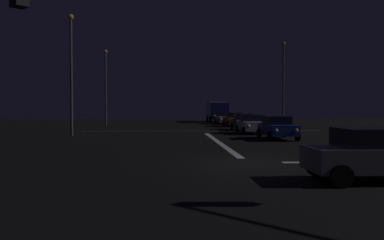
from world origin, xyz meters
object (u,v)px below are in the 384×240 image
Objects in this scene: sedan_orange at (234,119)px; streetlamp_left_far at (106,82)px; streetlamp_left_near at (71,66)px; sedan_gray_crossing at (378,154)px; sedan_blue at (277,127)px; sedan_white at (251,124)px; box_truck at (217,110)px; sedan_green at (244,122)px; streetlamp_right_far at (283,78)px; sedan_silver at (224,118)px.

sedan_orange is 15.35m from streetlamp_left_far.
sedan_orange is 20.86m from streetlamp_left_near.
sedan_orange is at bearing 88.08° from sedan_gray_crossing.
streetlamp_left_near reaches higher than streetlamp_left_far.
sedan_blue and sedan_gray_crossing have the same top height.
box_truck is at bearing 89.61° from sedan_white.
sedan_green is at bearing 91.22° from sedan_blue.
box_truck is at bearing 62.56° from streetlamp_left_near.
streetlamp_left_far is (-14.49, 8.60, 4.30)m from sedan_green.
streetlamp_left_near is (-14.62, -14.19, 4.47)m from sedan_orange.
sedan_blue is 0.49× the size of streetlamp_left_far.
streetlamp_right_far reaches higher than sedan_green.
sedan_white is at bearing 95.63° from sedan_blue.
streetlamp_left_near is at bearing -171.28° from sedan_white.
sedan_gray_crossing is at bearing -91.00° from box_truck.
sedan_green is (0.34, 5.23, 0.00)m from sedan_white.
streetlamp_left_far is at bearing 90.00° from streetlamp_left_near.
sedan_white is 0.44× the size of streetlamp_right_far.
sedan_orange is at bearing -88.72° from box_truck.
sedan_gray_crossing is (-1.11, -33.14, 0.00)m from sedan_orange.
streetlamp_right_far is at bearing 72.65° from sedan_blue.
sedan_silver is at bearing 145.88° from streetlamp_right_far.
sedan_blue is 15.81m from streetlamp_left_near.
streetlamp_left_far is (-14.15, 13.83, 4.30)m from sedan_white.
streetlamp_left_near is (-13.52, 18.95, 4.47)m from sedan_gray_crossing.
sedan_orange and sedan_gray_crossing have the same top height.
sedan_silver is 0.49× the size of streetlamp_left_far.
sedan_green is 0.52× the size of box_truck.
streetlamp_right_far is 1.08× the size of streetlamp_left_near.
sedan_green is at bearing -91.16° from sedan_orange.
sedan_silver is at bearing 88.73° from sedan_gray_crossing.
sedan_green is (-0.24, 11.04, 0.00)m from sedan_blue.
streetlamp_left_near reaches higher than sedan_gray_crossing.
streetlamp_left_near reaches higher than sedan_blue.
streetlamp_right_far is (6.37, 8.60, 4.86)m from sedan_green.
sedan_orange is (0.14, 6.79, 0.00)m from sedan_green.
sedan_white is 0.52× the size of box_truck.
sedan_green is at bearing -89.54° from box_truck.
box_truck is at bearing 90.73° from sedan_blue.
box_truck is 18.74m from streetlamp_left_far.
streetlamp_right_far reaches higher than sedan_blue.
box_truck is 46.56m from sedan_gray_crossing.
sedan_white is 5.24m from sedan_green.
sedan_white is at bearing -90.39° from box_truck.
sedan_gray_crossing is at bearing -91.92° from sedan_orange.
sedan_orange is 13.43m from box_truck.
sedan_silver is at bearing 89.26° from sedan_white.
sedan_orange is at bearing 87.74° from sedan_white.
sedan_silver is (-0.10, 12.99, 0.00)m from sedan_green.
sedan_white and sedan_silver have the same top height.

